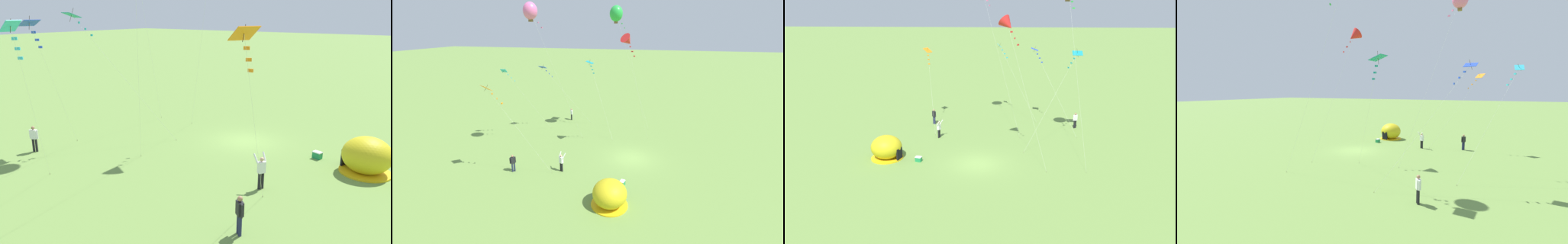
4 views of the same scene
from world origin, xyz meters
The scene contains 11 objects.
ground_plane centered at (0.00, 0.00, 0.00)m, with size 300.00×300.00×0.00m, color olive.
popup_tent centered at (-8.11, 0.88, 1.00)m, with size 2.81×2.81×2.10m.
cooler_box centered at (-5.19, 0.29, 0.22)m, with size 0.61×0.49×0.44m.
person_watching_sky centered at (10.05, 9.83, 0.96)m, with size 0.52×0.40×1.72m.
person_far_back centered at (-4.26, 6.17, 1.00)m, with size 0.64×0.72×1.89m.
person_center_field centered at (-5.47, 10.51, 0.96)m, with size 0.46×0.43×1.72m.
kite_red centered at (2.31, 1.26, 11.57)m, with size 4.30×3.51×12.32m.
kite_cyan centered at (2.02, 14.77, 7.77)m, with size 4.65×3.92×8.49m.
kite_teal centered at (8.94, 6.70, 8.29)m, with size 5.58×4.68×9.00m.
kite_orange centered at (-6.06, 11.60, 7.74)m, with size 1.86×5.43×8.34m.
kite_blue centered at (5.72, 11.74, 7.90)m, with size 4.59×5.58×8.56m.
Camera 3 is at (1.58, -29.80, 13.71)m, focal length 35.00 mm.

